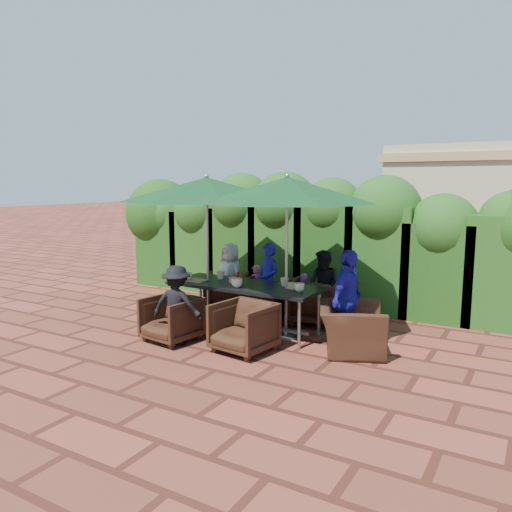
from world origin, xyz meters
The scene contains 30 objects.
ground centered at (0.00, 0.00, 0.00)m, with size 80.00×80.00×0.00m, color brown.
dining_table centered at (-0.01, -0.03, 0.68)m, with size 2.44×0.90×0.75m.
umbrella_left centered at (-0.73, 0.00, 2.21)m, with size 2.77×2.77×2.46m.
umbrella_right centered at (0.70, 0.01, 2.21)m, with size 2.69×2.69×2.46m.
chair_far_left centered at (-0.95, 0.88, 0.38)m, with size 0.74×0.69×0.76m, color black.
chair_far_mid centered at (-0.09, 0.88, 0.39)m, with size 0.76×0.71×0.78m, color black.
chair_far_right centered at (0.76, 0.95, 0.40)m, with size 0.78×0.73×0.80m, color black.
chair_near_left centered at (-0.68, -1.01, 0.37)m, with size 0.72×0.67×0.74m, color black.
chair_near_right centered at (0.50, -0.88, 0.38)m, with size 0.75×0.70×0.77m, color black.
chair_end_right centered at (1.77, -0.11, 0.44)m, with size 1.00×0.65×0.87m, color black.
adult_far_left centered at (-0.93, 0.98, 0.62)m, with size 0.61×0.36×1.23m, color silver.
adult_far_mid centered at (-0.06, 0.83, 0.65)m, with size 0.47×0.38×1.30m, color #201C9C.
adult_far_right centered at (0.90, 1.01, 0.61)m, with size 0.59×0.36×1.22m, color black.
adult_near_left centered at (-0.51, -1.08, 0.58)m, with size 0.74×0.34×1.16m, color black.
adult_end_right centered at (1.68, -0.05, 0.71)m, with size 0.83×0.42×1.42m, color #201C9C.
child_left centered at (-0.41, 1.02, 0.43)m, with size 0.31×0.25×0.87m, color #DD4E97.
child_right centered at (0.51, 1.04, 0.40)m, with size 0.29×0.23×0.79m, color #9B52B2.
pedestrian_a centered at (1.28, 4.12, 0.88)m, with size 1.64×0.59×1.76m, color green.
pedestrian_b centered at (2.39, 4.44, 0.77)m, with size 0.74×0.45×1.54m, color #DD4E97.
cup_a centered at (-0.99, -0.22, 0.81)m, with size 0.16×0.16×0.13m, color beige.
cup_b centered at (-0.57, 0.12, 0.81)m, with size 0.14×0.14×0.13m, color beige.
cup_c centered at (0.01, -0.29, 0.82)m, with size 0.18×0.18×0.14m, color beige.
cup_d centered at (0.59, 0.16, 0.81)m, with size 0.14×0.14×0.13m, color beige.
cup_e centered at (0.96, -0.08, 0.81)m, with size 0.15×0.15×0.12m, color beige.
ketchup_bottle centered at (-0.17, 0.03, 0.83)m, with size 0.04×0.04×0.17m, color #B20C0A.
sauce_bottle centered at (-0.08, 0.02, 0.83)m, with size 0.04×0.04×0.17m, color #4C230C.
serving_tray centered at (-0.82, -0.20, 0.76)m, with size 0.35×0.25×0.02m, color #987349.
number_block_left centered at (-0.21, -0.06, 0.80)m, with size 0.12×0.06×0.10m, color tan.
number_block_right centered at (0.78, 0.02, 0.80)m, with size 0.12×0.06×0.10m, color tan.
hedge_wall centered at (-0.24, 2.32, 1.37)m, with size 9.10×1.60×2.54m.
Camera 1 is at (4.00, -6.55, 2.34)m, focal length 35.00 mm.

